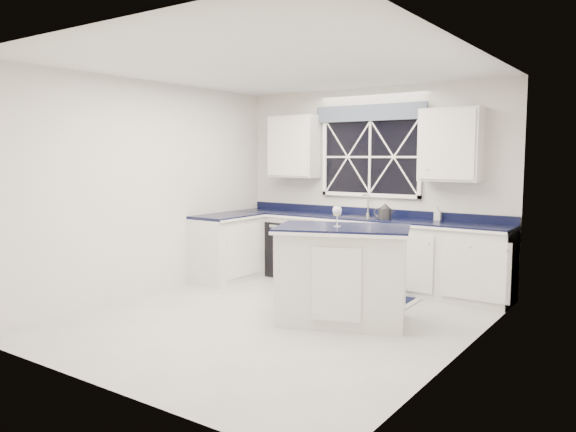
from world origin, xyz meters
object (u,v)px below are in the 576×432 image
Objects in this scene: wine_glass at (337,212)px; dishwasher at (294,248)px; island at (342,274)px; soap_bottle at (438,213)px; faucet at (367,204)px; kettle at (385,212)px.

dishwasher is at bearing 135.27° from wine_glass.
island is 1.96m from soap_bottle.
faucet is at bearing 88.08° from island.
dishwasher is 1.31m from faucet.
dishwasher is 2.72× the size of faucet.
kettle reaches higher than dishwasher.
faucet reaches higher than dishwasher.
kettle is at bearing 98.01° from wine_glass.
soap_bottle is (0.63, 0.25, -0.00)m from kettle.
faucet is 1.00m from soap_bottle.
faucet is at bearing 10.02° from dishwasher.
kettle is (1.46, -0.03, 0.62)m from dishwasher.
wine_glass is 1.95m from soap_bottle.
kettle is at bearing -158.62° from soap_bottle.
faucet is (1.10, 0.19, 0.69)m from dishwasher.
wine_glass is at bearing -159.73° from island.
kettle reaches higher than soap_bottle.
wine_glass reaches higher than faucet.
island is 5.46× the size of kettle.
wine_glass is at bearing -72.33° from faucet.
wine_glass is at bearing -44.73° from dishwasher.
faucet is at bearing 142.88° from kettle.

